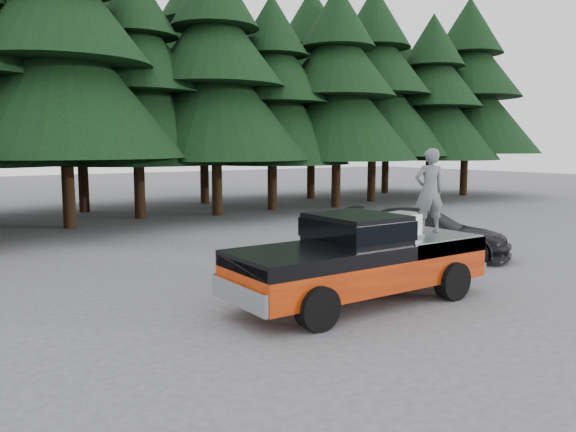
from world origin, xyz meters
TOP-DOWN VIEW (x-y plane):
  - ground at (0.00, 0.00)m, footprint 120.00×120.00m
  - pickup_truck at (1.44, -0.51)m, footprint 6.00×2.04m
  - truck_cab at (1.34, -0.51)m, footprint 1.66×1.90m
  - air_compressor at (2.53, -0.64)m, footprint 0.82×0.71m
  - man_on_bed at (3.59, -0.46)m, footprint 0.84×0.70m
  - parked_car at (6.54, 2.25)m, footprint 4.38×5.27m
  - treeline at (0.42, 17.20)m, footprint 60.15×16.05m

SIDE VIEW (x-z plane):
  - ground at x=0.00m, z-range 0.00..0.00m
  - pickup_truck at x=1.44m, z-range 0.00..1.33m
  - parked_car at x=6.54m, z-range 0.00..1.44m
  - air_compressor at x=2.53m, z-range 1.33..1.83m
  - truck_cab at x=1.34m, z-range 1.33..1.92m
  - man_on_bed at x=3.59m, z-range 1.33..3.29m
  - treeline at x=0.42m, z-range -1.03..16.47m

